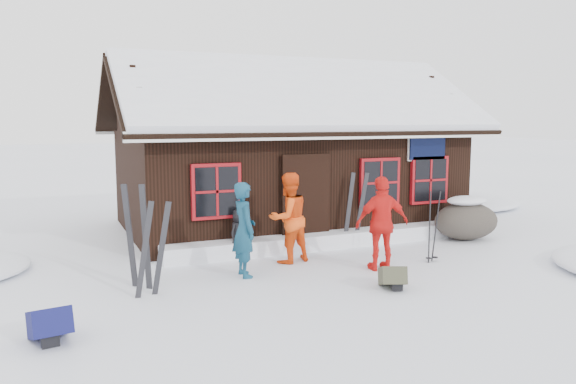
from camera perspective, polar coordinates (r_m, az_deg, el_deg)
name	(u,v)px	position (r m, az deg, el deg)	size (l,w,h in m)	color
ground	(318,281)	(9.94, 3.04, -9.01)	(120.00, 120.00, 0.00)	white
mountain_hut	(285,166)	(14.73, -0.32, 2.63)	(8.90, 6.09, 4.42)	black
snow_drift	(333,239)	(12.50, 4.61, -4.76)	(7.60, 0.60, 0.35)	white
snow_mounds	(348,250)	(12.28, 6.09, -5.84)	(20.60, 13.20, 0.48)	white
skier_teal	(244,230)	(10.05, -4.47, -3.82)	(0.62, 0.41, 1.71)	navy
skier_orange_left	(288,218)	(10.99, 0.04, -2.64)	(0.86, 0.67, 1.78)	#F64D11
skier_orange_right	(382,223)	(10.59, 9.53, -3.17)	(1.03, 0.43, 1.77)	red
skier_crouched	(239,233)	(11.53, -5.01, -4.17)	(0.49, 0.32, 1.00)	black
boulder	(466,220)	(13.80, 17.64, -2.69)	(1.58, 1.18, 0.92)	#464038
ski_pair_left	(153,250)	(9.20, -13.56, -5.75)	(0.61, 0.21, 1.58)	black
ski_pair_mid	(138,238)	(9.69, -15.02, -4.51)	(0.42, 0.35, 1.80)	black
ski_pair_right	(355,210)	(12.59, 6.80, -1.83)	(0.59, 0.22, 1.69)	black
ski_poles	(433,228)	(11.42, 14.49, -3.53)	(0.26, 0.13, 1.45)	black
backpack_blue	(50,329)	(7.91, -23.04, -12.68)	(0.48, 0.63, 0.34)	#111349
backpack_olive	(392,280)	(9.61, 10.55, -8.81)	(0.40, 0.53, 0.29)	#40412E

